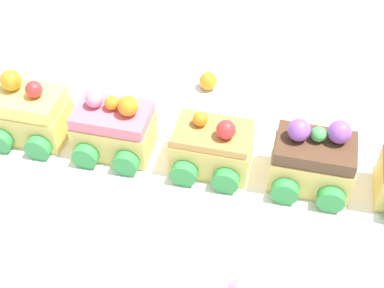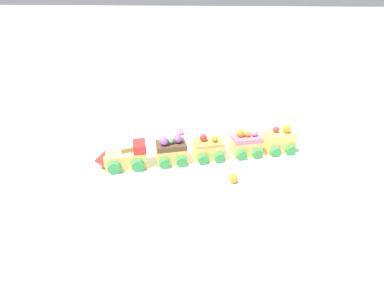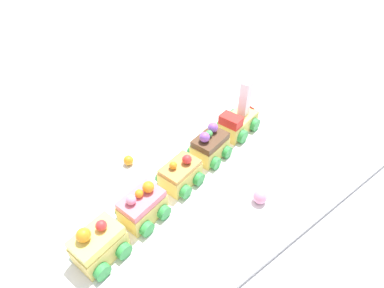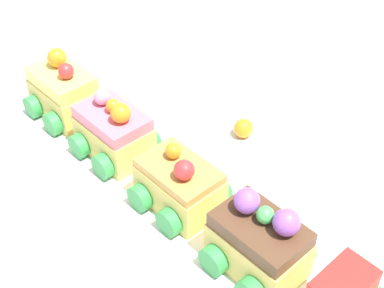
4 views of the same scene
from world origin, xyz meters
name	(u,v)px [view 1 (image 1 of 4)]	position (x,y,z in m)	size (l,w,h in m)	color
ground_plane	(238,176)	(0.00, 0.00, 0.00)	(10.00, 10.00, 0.00)	#B2B2B7
display_board	(239,172)	(0.00, 0.00, 0.01)	(0.73, 0.44, 0.01)	white
cake_car_chocolate	(313,161)	(0.07, 0.02, 0.04)	(0.09, 0.09, 0.07)	#EACC66
cake_car_caramel	(212,148)	(-0.03, -0.01, 0.03)	(0.09, 0.09, 0.06)	#EACC66
cake_car_strawberry	(115,129)	(-0.12, -0.03, 0.04)	(0.09, 0.09, 0.07)	#EACC66
cake_car_lemon	(29,114)	(-0.21, -0.06, 0.04)	(0.09, 0.09, 0.07)	#EACC66
gumball_orange	(208,81)	(-0.08, 0.10, 0.02)	(0.02, 0.02, 0.02)	orange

